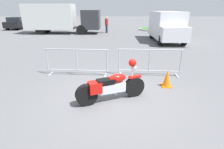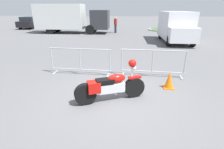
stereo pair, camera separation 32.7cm
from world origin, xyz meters
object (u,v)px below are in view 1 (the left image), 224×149
delivery_van (167,26)px  traffic_cone (167,79)px  box_truck (59,18)px  parked_car_white (42,23)px  parked_car_silver (65,23)px  parked_car_black (18,23)px  pedestrian (107,24)px  crowd_barrier_far (149,62)px  motorcycle (112,86)px  crowd_barrier_near (77,62)px

delivery_van → traffic_cone: bearing=-14.5°
box_truck → parked_car_white: size_ratio=1.87×
parked_car_silver → traffic_cone: 20.35m
parked_car_white → parked_car_silver: (3.07, -0.09, 0.02)m
box_truck → parked_car_black: (-6.91, 4.51, -0.87)m
parked_car_white → traffic_cone: bearing=-152.2°
delivery_van → parked_car_white: bearing=-124.4°
delivery_van → pedestrian: size_ratio=2.96×
crowd_barrier_far → pedestrian: bearing=100.1°
motorcycle → crowd_barrier_near: (-1.43, 2.05, 0.11)m
crowd_barrier_near → box_truck: (-4.49, 12.56, 1.08)m
crowd_barrier_near → crowd_barrier_far: same height
box_truck → pedestrian: (5.01, 0.51, -0.72)m
crowd_barrier_near → pedestrian: bearing=87.7°
motorcycle → crowd_barrier_far: motorcycle is taller
crowd_barrier_near → traffic_cone: crowd_barrier_near is taller
crowd_barrier_near → parked_car_white: size_ratio=0.61×
crowd_barrier_far → parked_car_silver: bearing=115.0°
parked_car_silver → traffic_cone: size_ratio=7.18×
crowd_barrier_near → delivery_van: bearing=55.0°
motorcycle → parked_car_black: (-12.83, 19.12, 0.31)m
traffic_cone → parked_car_white: bearing=122.1°
motorcycle → box_truck: 15.81m
traffic_cone → motorcycle: bearing=-151.7°
crowd_barrier_near → parked_car_black: (-11.40, 17.07, 0.21)m
motorcycle → parked_car_white: parked_car_white is taller
crowd_barrier_far → parked_car_white: (-11.18, 17.51, 0.13)m
traffic_cone → crowd_barrier_near: bearing=162.4°
box_truck → crowd_barrier_far: bearing=-59.8°
crowd_barrier_far → parked_car_white: 20.77m
motorcycle → delivery_van: delivery_van is taller
crowd_barrier_far → parked_car_silver: (-8.11, 17.42, 0.15)m
crowd_barrier_far → parked_car_white: bearing=122.6°
box_truck → delivery_van: (10.10, -4.55, -0.39)m
crowd_barrier_far → box_truck: 14.59m
delivery_van → parked_car_black: delivery_van is taller
motorcycle → parked_car_white: 21.86m
crowd_barrier_far → delivery_van: 8.50m
crowd_barrier_far → parked_car_black: (-14.25, 17.07, 0.21)m
traffic_cone → box_truck: bearing=119.8°
pedestrian → crowd_barrier_far: bearing=-76.6°
parked_car_silver → box_truck: bearing=-175.2°
crowd_barrier_near → parked_car_black: size_ratio=0.55×
motorcycle → traffic_cone: (1.87, 1.01, -0.16)m
parked_car_black → pedestrian: (11.92, -4.00, 0.16)m
box_truck → parked_car_white: 6.34m
parked_car_silver → parked_car_white: bearing=84.1°
box_truck → traffic_cone: size_ratio=13.05×
parked_car_silver → pedestrian: (5.78, -4.34, 0.21)m
traffic_cone → parked_car_black: bearing=129.1°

